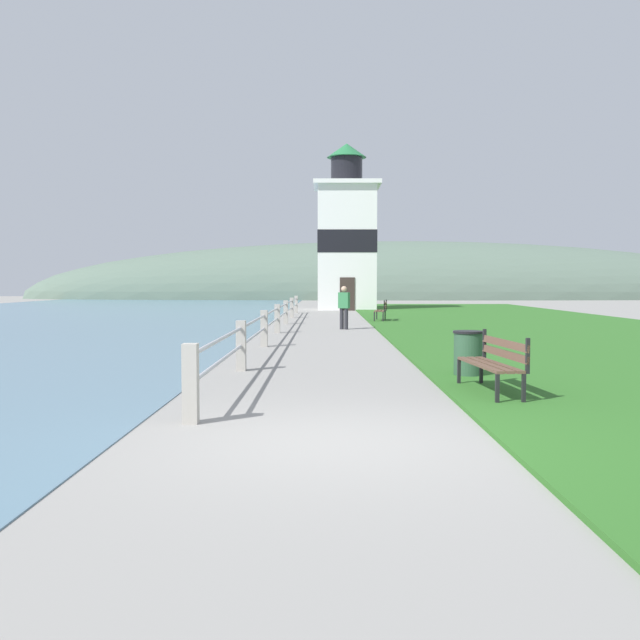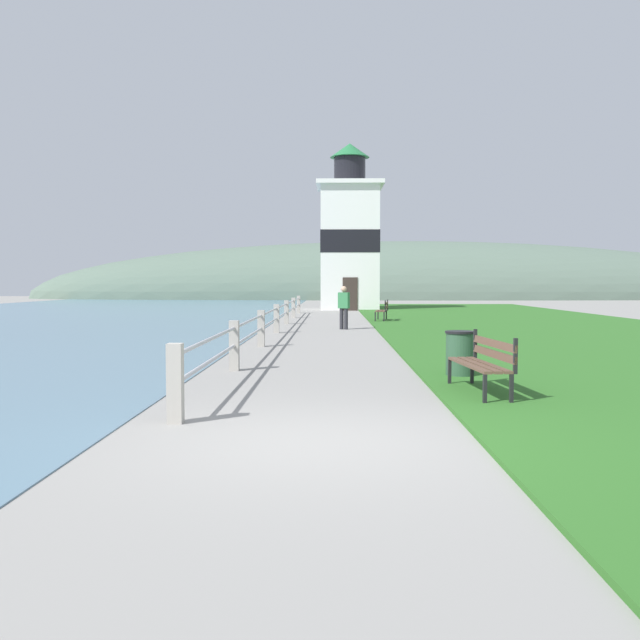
% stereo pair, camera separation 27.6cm
% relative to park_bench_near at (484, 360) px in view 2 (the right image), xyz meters
% --- Properties ---
extents(ground_plane, '(160.00, 160.00, 0.00)m').
position_rel_park_bench_near_xyz_m(ground_plane, '(-2.48, -3.13, -0.54)').
color(ground_plane, gray).
extents(grass_verge, '(12.00, 56.04, 0.06)m').
position_rel_park_bench_near_xyz_m(grass_verge, '(5.29, 15.55, -0.51)').
color(grass_verge, '#2D6623').
rests_on(grass_verge, ground_plane).
extents(seawall_railing, '(0.18, 30.94, 0.96)m').
position_rel_park_bench_near_xyz_m(seawall_railing, '(-4.15, 13.25, 0.03)').
color(seawall_railing, '#A8A399').
rests_on(seawall_railing, ground_plane).
extents(park_bench_near, '(0.65, 1.95, 0.94)m').
position_rel_park_bench_near_xyz_m(park_bench_near, '(0.00, 0.00, 0.00)').
color(park_bench_near, brown).
rests_on(park_bench_near, ground_plane).
extents(park_bench_midway, '(0.69, 1.69, 0.94)m').
position_rel_park_bench_near_xyz_m(park_bench_midway, '(-0.09, 20.13, -0.00)').
color(park_bench_midway, brown).
rests_on(park_bench_midway, ground_plane).
extents(lighthouse, '(4.09, 4.09, 10.29)m').
position_rel_park_bench_near_xyz_m(lighthouse, '(-1.22, 33.96, 3.91)').
color(lighthouse, white).
rests_on(lighthouse, ground_plane).
extents(person_strolling, '(0.43, 0.34, 1.56)m').
position_rel_park_bench_near_xyz_m(person_strolling, '(-1.86, 15.09, 0.31)').
color(person_strolling, '#28282D').
rests_on(person_strolling, ground_plane).
extents(trash_bin, '(0.54, 0.54, 0.84)m').
position_rel_park_bench_near_xyz_m(trash_bin, '(-0.00, 1.96, -0.12)').
color(trash_bin, '#2D5138').
rests_on(trash_bin, ground_plane).
extents(distant_hillside, '(80.00, 16.00, 12.00)m').
position_rel_park_bench_near_xyz_m(distant_hillside, '(5.52, 64.23, -0.54)').
color(distant_hillside, '#566B5B').
rests_on(distant_hillside, ground_plane).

